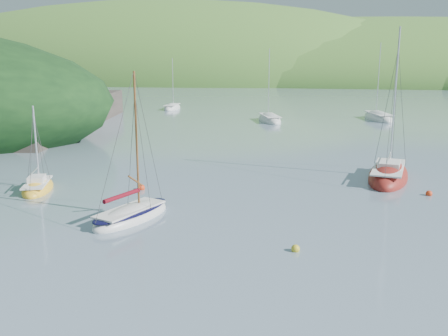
% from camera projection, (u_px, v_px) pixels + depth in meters
% --- Properties ---
extents(ground, '(700.00, 700.00, 0.00)m').
position_uv_depth(ground, '(215.00, 242.00, 24.38)').
color(ground, slate).
rests_on(ground, ground).
extents(shoreline_hills, '(690.00, 135.00, 56.00)m').
position_uv_depth(shoreline_hills, '(291.00, 79.00, 190.84)').
color(shoreline_hills, '#47732C').
rests_on(shoreline_hills, ground).
extents(daysailer_white, '(3.82, 6.01, 8.68)m').
position_uv_depth(daysailer_white, '(131.00, 215.00, 27.72)').
color(daysailer_white, white).
rests_on(daysailer_white, ground).
extents(sloop_red, '(4.10, 8.35, 11.83)m').
position_uv_depth(sloop_red, '(388.00, 176.00, 36.59)').
color(sloop_red, maroon).
rests_on(sloop_red, ground).
extents(sailboat_yellow, '(3.35, 5.00, 6.18)m').
position_uv_depth(sailboat_yellow, '(38.00, 188.00, 33.66)').
color(sailboat_yellow, yellow).
rests_on(sailboat_yellow, ground).
extents(distant_sloop_a, '(4.97, 7.88, 10.61)m').
position_uv_depth(distant_sloop_a, '(270.00, 120.00, 68.34)').
color(distant_sloop_a, white).
rests_on(distant_sloop_a, ground).
extents(distant_sloop_b, '(4.83, 8.56, 11.55)m').
position_uv_depth(distant_sloop_b, '(378.00, 118.00, 70.17)').
color(distant_sloop_b, white).
rests_on(distant_sloop_b, ground).
extents(distant_sloop_c, '(2.60, 6.52, 9.14)m').
position_uv_depth(distant_sloop_c, '(172.00, 108.00, 83.79)').
color(distant_sloop_c, white).
rests_on(distant_sloop_c, ground).
extents(mooring_buoys, '(19.30, 11.71, 0.49)m').
position_uv_depth(mooring_buoys, '(260.00, 202.00, 30.64)').
color(mooring_buoys, gold).
rests_on(mooring_buoys, ground).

